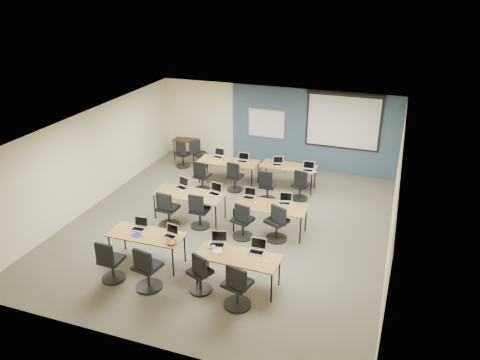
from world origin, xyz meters
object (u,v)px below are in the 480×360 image
at_px(whiteboard, 266,124).
at_px(task_chair_5, 199,214).
at_px(training_table_back_right, 288,168).
at_px(training_table_front_left, 146,236).
at_px(laptop_6, 249,195).
at_px(laptop_9, 243,159).
at_px(laptop_10, 277,163).
at_px(laptop_3, 257,248).
at_px(laptop_11, 308,168).
at_px(task_chair_8, 202,178).
at_px(laptop_1, 171,233).
at_px(training_table_back_left, 228,162).
at_px(task_chair_6, 243,224).
at_px(projector_screen, 344,118).
at_px(task_chair_4, 168,212).
at_px(laptop_4, 182,185).
at_px(laptop_8, 218,155).
at_px(spare_chair_b, 182,156).
at_px(task_chair_1, 147,272).
at_px(task_chair_2, 200,276).
at_px(task_chair_7, 277,225).
at_px(training_table_mid_right, 270,207).
at_px(laptop_2, 218,241).
at_px(task_chair_10, 267,188).
at_px(task_chair_3, 237,289).
at_px(laptop_0, 139,226).
at_px(utility_table, 186,142).
at_px(spare_chair_a, 199,156).
at_px(task_chair_9, 234,179).
at_px(task_chair_0, 110,264).
at_px(laptop_5, 215,191).
at_px(training_table_front_right, 238,258).
at_px(training_table_mid_left, 189,195).

height_order(whiteboard, task_chair_5, whiteboard).
bearing_deg(training_table_back_right, training_table_front_left, -110.61).
bearing_deg(laptop_6, training_table_front_left, -123.94).
relative_size(laptop_9, laptop_10, 1.08).
distance_m(laptop_3, laptop_11, 4.67).
bearing_deg(task_chair_8, laptop_1, -72.47).
relative_size(training_table_back_left, task_chair_6, 1.85).
bearing_deg(projector_screen, task_chair_4, -126.14).
xyz_separation_m(laptop_4, laptop_8, (0.07, 2.46, -0.00)).
distance_m(training_table_back_left, spare_chair_b, 2.06).
distance_m(task_chair_1, task_chair_2, 1.10).
bearing_deg(training_table_front_left, task_chair_7, 35.85).
distance_m(training_table_front_left, laptop_10, 5.23).
distance_m(training_table_mid_right, laptop_4, 2.56).
relative_size(laptop_2, task_chair_4, 0.35).
height_order(task_chair_8, task_chair_10, task_chair_8).
distance_m(task_chair_3, task_chair_8, 5.52).
relative_size(training_table_front_left, laptop_0, 5.15).
bearing_deg(laptop_10, training_table_front_left, -124.10).
bearing_deg(utility_table, spare_chair_a, -36.72).
bearing_deg(laptop_3, laptop_4, 139.78).
bearing_deg(laptop_2, task_chair_4, 128.30).
bearing_deg(training_table_front_left, laptop_1, 12.57).
bearing_deg(training_table_back_right, laptop_4, -132.35).
bearing_deg(training_table_back_right, task_chair_9, -151.92).
bearing_deg(task_chair_8, training_table_mid_right, -29.18).
distance_m(task_chair_1, spare_chair_a, 6.75).
bearing_deg(task_chair_0, laptop_2, 26.90).
height_order(projector_screen, task_chair_8, projector_screen).
bearing_deg(laptop_5, training_table_front_right, -45.20).
bearing_deg(training_table_mid_right, task_chair_2, -105.36).
distance_m(training_table_back_right, laptop_10, 0.36).
distance_m(training_table_mid_right, laptop_6, 0.71).
bearing_deg(laptop_6, training_table_mid_left, -170.77).
bearing_deg(laptop_10, task_chair_5, -126.77).
height_order(task_chair_7, laptop_11, task_chair_7).
distance_m(laptop_0, spare_chair_b, 5.46).
distance_m(training_table_back_left, task_chair_10, 1.72).
bearing_deg(task_chair_5, laptop_8, 102.30).
bearing_deg(laptop_10, projector_screen, 29.35).
distance_m(whiteboard, laptop_1, 6.53).
bearing_deg(training_table_back_left, task_chair_2, -77.28).
xyz_separation_m(training_table_back_left, task_chair_7, (2.33, -2.85, -0.27)).
bearing_deg(training_table_mid_right, utility_table, 134.64).
height_order(training_table_back_left, task_chair_2, task_chair_2).
height_order(task_chair_0, task_chair_9, task_chair_0).
bearing_deg(training_table_back_left, task_chair_5, -86.32).
distance_m(whiteboard, laptop_11, 2.64).
bearing_deg(task_chair_2, spare_chair_b, 142.50).
distance_m(projector_screen, laptop_3, 6.58).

